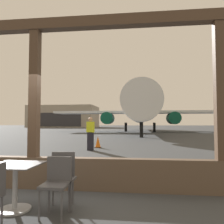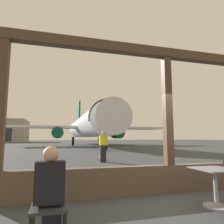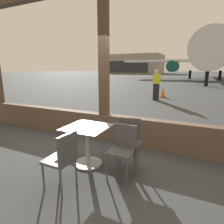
{
  "view_description": "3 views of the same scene",
  "coord_description": "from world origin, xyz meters",
  "px_view_note": "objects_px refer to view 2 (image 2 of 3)",
  "views": [
    {
      "loc": [
        2.3,
        -4.74,
        1.42
      ],
      "look_at": [
        -0.16,
        16.41,
        2.5
      ],
      "focal_mm": 35.84,
      "sensor_mm": 36.0,
      "label": 1
    },
    {
      "loc": [
        -2.81,
        -4.82,
        1.35
      ],
      "look_at": [
        3.08,
        16.97,
        4.2
      ],
      "focal_mm": 33.18,
      "sensor_mm": 36.0,
      "label": 2
    },
    {
      "loc": [
        2.09,
        -3.98,
        1.77
      ],
      "look_at": [
        0.24,
        -0.06,
        0.77
      ],
      "focal_mm": 29.77,
      "sensor_mm": 36.0,
      "label": 3
    }
  ],
  "objects_px": {
    "dining_table": "(216,185)",
    "lounge_bench": "(49,211)",
    "ground_crew_worker": "(103,146)",
    "traffic_cone": "(101,155)",
    "airplane": "(88,126)",
    "seated_passenger": "(51,187)"
  },
  "relations": [
    {
      "from": "dining_table",
      "to": "lounge_bench",
      "type": "xyz_separation_m",
      "value": [
        -3.16,
        -0.53,
        -0.05
      ]
    },
    {
      "from": "ground_crew_worker",
      "to": "traffic_cone",
      "type": "relative_size",
      "value": 2.6
    },
    {
      "from": "lounge_bench",
      "to": "airplane",
      "type": "distance_m",
      "value": 34.23
    },
    {
      "from": "lounge_bench",
      "to": "traffic_cone",
      "type": "bearing_deg",
      "value": 74.02
    },
    {
      "from": "airplane",
      "to": "ground_crew_worker",
      "type": "distance_m",
      "value": 25.32
    },
    {
      "from": "airplane",
      "to": "traffic_cone",
      "type": "bearing_deg",
      "value": -96.41
    },
    {
      "from": "lounge_bench",
      "to": "seated_passenger",
      "type": "relative_size",
      "value": 0.39
    },
    {
      "from": "airplane",
      "to": "ground_crew_worker",
      "type": "bearing_deg",
      "value": -96.44
    },
    {
      "from": "traffic_cone",
      "to": "seated_passenger",
      "type": "bearing_deg",
      "value": -106.04
    },
    {
      "from": "lounge_bench",
      "to": "seated_passenger",
      "type": "height_order",
      "value": "seated_passenger"
    },
    {
      "from": "lounge_bench",
      "to": "airplane",
      "type": "height_order",
      "value": "airplane"
    },
    {
      "from": "lounge_bench",
      "to": "airplane",
      "type": "relative_size",
      "value": 0.01
    },
    {
      "from": "seated_passenger",
      "to": "ground_crew_worker",
      "type": "distance_m",
      "value": 8.95
    },
    {
      "from": "lounge_bench",
      "to": "airplane",
      "type": "bearing_deg",
      "value": 80.7
    },
    {
      "from": "dining_table",
      "to": "airplane",
      "type": "relative_size",
      "value": 0.02
    },
    {
      "from": "dining_table",
      "to": "lounge_bench",
      "type": "distance_m",
      "value": 3.21
    },
    {
      "from": "airplane",
      "to": "ground_crew_worker",
      "type": "height_order",
      "value": "airplane"
    },
    {
      "from": "lounge_bench",
      "to": "ground_crew_worker",
      "type": "xyz_separation_m",
      "value": [
        2.68,
        8.6,
        0.52
      ]
    },
    {
      "from": "seated_passenger",
      "to": "traffic_cone",
      "type": "distance_m",
      "value": 10.26
    },
    {
      "from": "seated_passenger",
      "to": "ground_crew_worker",
      "type": "relative_size",
      "value": 0.71
    },
    {
      "from": "ground_crew_worker",
      "to": "traffic_cone",
      "type": "bearing_deg",
      "value": 83.14
    },
    {
      "from": "dining_table",
      "to": "airplane",
      "type": "height_order",
      "value": "airplane"
    }
  ]
}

